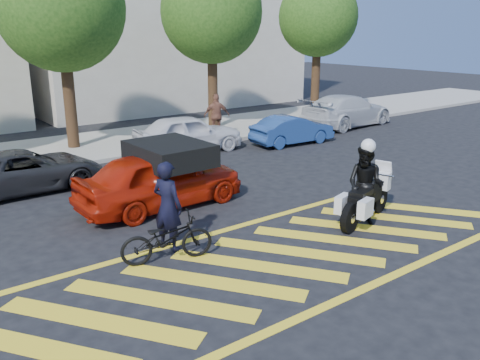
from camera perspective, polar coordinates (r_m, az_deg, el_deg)
ground at (r=10.61m, az=4.50°, el=-8.71°), size 90.00×90.00×0.00m
sidewalk at (r=20.66m, az=-18.11°, el=3.37°), size 60.00×5.00×0.15m
crosswalk at (r=10.59m, az=4.34°, el=-8.75°), size 12.33×4.00×0.01m
building_right at (r=32.09m, az=-8.79°, el=18.22°), size 16.00×8.00×11.00m
tree_center at (r=20.29m, az=-19.14°, el=17.39°), size 4.60×4.60×7.56m
tree_right at (r=23.21m, az=-3.02°, el=17.91°), size 4.40×4.40×7.41m
tree_far_right at (r=27.40m, az=8.85°, el=17.34°), size 4.00×4.00×7.10m
officer_bike at (r=10.73m, az=-8.13°, el=-2.94°), size 0.69×0.83×1.94m
bicycle at (r=10.36m, az=-8.22°, el=-6.52°), size 1.98×1.15×0.98m
police_motorcycle at (r=12.59m, az=13.88°, el=-2.16°), size 2.38×1.10×1.07m
officer_moto at (r=12.47m, az=13.91°, el=-0.53°), size 0.95×1.09×1.92m
red_convertible at (r=13.43m, az=-8.92°, el=0.12°), size 4.52×1.95×1.52m
parked_mid_left at (r=15.87m, az=-22.94°, el=0.97°), size 4.37×2.05×1.21m
parked_mid_right at (r=19.46m, az=-5.85°, el=5.25°), size 4.33×2.13×1.42m
parked_right at (r=20.81m, az=5.89°, el=5.63°), size 3.61×1.48×1.16m
parked_far_right at (r=25.04m, az=11.92°, el=7.64°), size 5.38×2.56×1.51m
pedestrian_right at (r=21.29m, az=-2.63°, el=7.24°), size 1.14×0.91×1.81m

